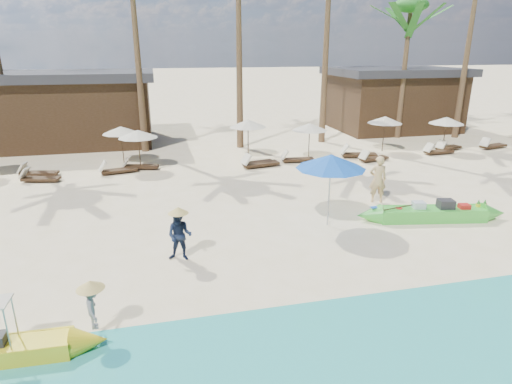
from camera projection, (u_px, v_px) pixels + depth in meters
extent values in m
plane|color=#FAE4B8|center=(262.00, 257.00, 12.14)|extent=(240.00, 240.00, 0.00)
cube|color=green|center=(431.00, 214.00, 14.66)|extent=(3.69, 1.40, 0.43)
cube|color=white|center=(431.00, 214.00, 14.65)|extent=(3.15, 1.10, 0.19)
cube|color=#262628|center=(446.00, 205.00, 14.58)|extent=(0.58, 0.49, 0.40)
cube|color=silver|center=(419.00, 206.00, 14.60)|extent=(0.45, 0.41, 0.32)
cube|color=red|center=(464.00, 208.00, 14.57)|extent=(0.39, 0.34, 0.25)
cylinder|color=red|center=(399.00, 210.00, 14.61)|extent=(0.25, 0.25, 0.10)
cylinder|color=#262628|center=(391.00, 211.00, 14.49)|extent=(0.23, 0.23, 0.09)
sphere|color=tan|center=(381.00, 209.00, 14.51)|extent=(0.21, 0.21, 0.21)
cylinder|color=yellow|center=(478.00, 206.00, 14.74)|extent=(0.16, 0.16, 0.21)
cylinder|color=yellow|center=(484.00, 206.00, 14.75)|extent=(0.16, 0.16, 0.21)
imported|color=tan|center=(378.00, 179.00, 16.18)|extent=(0.74, 0.57, 1.81)
imported|color=#142039|center=(180.00, 236.00, 11.77)|extent=(0.84, 0.74, 1.45)
imported|color=gray|center=(93.00, 307.00, 8.64)|extent=(0.46, 0.67, 0.97)
cylinder|color=#99999E|center=(329.00, 192.00, 13.95)|extent=(0.05, 0.05, 2.36)
cone|color=blue|center=(331.00, 161.00, 13.62)|extent=(2.25, 2.25, 0.46)
cube|color=#362416|center=(41.00, 179.00, 18.89)|extent=(1.66, 0.85, 0.11)
cube|color=beige|center=(24.00, 173.00, 18.79)|extent=(0.46, 0.58, 0.46)
cylinder|color=#362416|center=(122.00, 146.00, 21.69)|extent=(0.05, 0.05, 1.84)
cone|color=beige|center=(121.00, 130.00, 21.43)|extent=(1.84, 1.84, 0.37)
cube|color=#362416|center=(39.00, 173.00, 19.72)|extent=(1.71, 0.81, 0.12)
cube|color=beige|center=(22.00, 167.00, 19.59)|extent=(0.46, 0.59, 0.48)
cube|color=#362416|center=(119.00, 170.00, 20.17)|extent=(1.71, 0.86, 0.12)
cube|color=beige|center=(103.00, 166.00, 19.79)|extent=(0.47, 0.59, 0.48)
cylinder|color=#362416|center=(139.00, 150.00, 20.57)|extent=(0.05, 0.05, 1.88)
cone|color=beige|center=(138.00, 134.00, 20.32)|extent=(1.88, 1.88, 0.38)
cube|color=#362416|center=(142.00, 167.00, 20.82)|extent=(1.67, 0.85, 0.11)
cube|color=beige|center=(127.00, 161.00, 20.72)|extent=(0.46, 0.58, 0.47)
cylinder|color=#362416|center=(248.00, 139.00, 22.80)|extent=(0.05, 0.05, 1.99)
cone|color=beige|center=(248.00, 123.00, 22.52)|extent=(1.99, 1.99, 0.40)
cube|color=#362416|center=(258.00, 163.00, 21.52)|extent=(1.68, 0.89, 0.11)
cube|color=beige|center=(246.00, 159.00, 21.12)|extent=(0.47, 0.59, 0.47)
cube|color=#362416|center=(261.00, 164.00, 21.23)|extent=(1.86, 0.89, 0.13)
cube|color=beige|center=(246.00, 159.00, 20.83)|extent=(0.50, 0.64, 0.52)
cylinder|color=#362416|center=(309.00, 142.00, 22.41)|extent=(0.05, 0.05, 1.88)
cone|color=beige|center=(310.00, 127.00, 22.15)|extent=(1.88, 1.88, 0.38)
cube|color=#362416|center=(298.00, 159.00, 22.13)|extent=(1.67, 0.68, 0.11)
cube|color=beige|center=(285.00, 154.00, 21.95)|extent=(0.41, 0.56, 0.48)
cube|color=#362416|center=(359.00, 155.00, 23.05)|extent=(1.92, 0.99, 0.13)
cube|color=beige|center=(345.00, 149.00, 22.95)|extent=(0.53, 0.67, 0.54)
cylinder|color=#362416|center=(384.00, 135.00, 24.21)|extent=(0.05, 0.05, 1.94)
cone|color=beige|center=(385.00, 120.00, 23.94)|extent=(1.94, 1.94, 0.39)
cube|color=#362416|center=(374.00, 158.00, 22.35)|extent=(1.65, 0.86, 0.11)
cube|color=beige|center=(364.00, 155.00, 21.97)|extent=(0.46, 0.58, 0.46)
cylinder|color=#362416|center=(445.00, 135.00, 24.14)|extent=(0.05, 0.05, 1.92)
cone|color=beige|center=(447.00, 120.00, 23.87)|extent=(1.92, 1.92, 0.38)
cube|color=#362416|center=(439.00, 152.00, 23.78)|extent=(1.64, 0.59, 0.11)
cube|color=beige|center=(429.00, 147.00, 23.50)|extent=(0.39, 0.54, 0.47)
cube|color=#362416|center=(449.00, 148.00, 24.70)|extent=(1.73, 1.00, 0.12)
cube|color=beige|center=(441.00, 144.00, 24.26)|extent=(0.51, 0.62, 0.48)
cube|color=#362416|center=(493.00, 146.00, 25.16)|extent=(1.79, 0.89, 0.12)
cube|color=beige|center=(485.00, 142.00, 24.77)|extent=(0.49, 0.62, 0.50)
cone|color=brown|center=(138.00, 59.00, 22.97)|extent=(0.40, 0.40, 10.08)
cone|color=brown|center=(239.00, 48.00, 23.73)|extent=(0.40, 0.40, 11.26)
cone|color=brown|center=(327.00, 31.00, 24.91)|extent=(0.40, 0.40, 13.16)
cone|color=brown|center=(404.00, 74.00, 27.01)|extent=(0.40, 0.40, 8.07)
ellipsoid|color=#19661D|center=(411.00, 5.00, 25.72)|extent=(2.08, 2.08, 0.88)
cone|color=brown|center=(467.00, 53.00, 26.63)|extent=(0.40, 0.40, 10.64)
cube|color=#362416|center=(65.00, 112.00, 25.95)|extent=(10.00, 6.00, 3.80)
cube|color=#2D2D33|center=(60.00, 76.00, 25.26)|extent=(10.80, 6.60, 0.50)
cube|color=#362416|center=(392.00, 102.00, 30.70)|extent=(8.00, 6.00, 3.80)
cube|color=#2D2D33|center=(395.00, 71.00, 30.01)|extent=(8.80, 6.60, 0.50)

